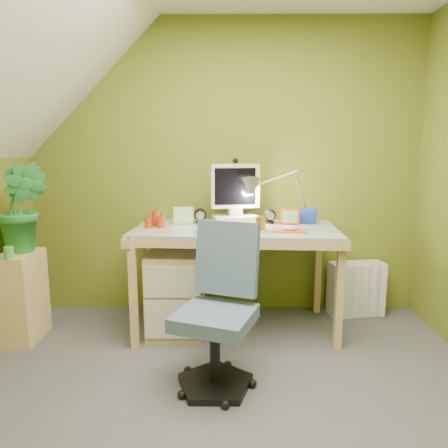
{
  "coord_description": "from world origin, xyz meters",
  "views": [
    {
      "loc": [
        0.02,
        -1.82,
        1.35
      ],
      "look_at": [
        0.0,
        1.0,
        0.85
      ],
      "focal_mm": 33.0,
      "sensor_mm": 36.0,
      "label": 1
    }
  ],
  "objects_px": {
    "side_ledge": "(22,297)",
    "task_chair": "(215,317)",
    "radiator": "(356,289)",
    "desk": "(235,278)",
    "monitor": "(235,190)",
    "desk_lamp": "(293,185)",
    "potted_plant": "(22,208)"
  },
  "relations": [
    {
      "from": "radiator",
      "to": "desk_lamp",
      "type": "bearing_deg",
      "value": -179.24
    },
    {
      "from": "monitor",
      "to": "radiator",
      "type": "bearing_deg",
      "value": -6.23
    },
    {
      "from": "desk_lamp",
      "to": "radiator",
      "type": "height_order",
      "value": "desk_lamp"
    },
    {
      "from": "task_chair",
      "to": "radiator",
      "type": "bearing_deg",
      "value": 63.61
    },
    {
      "from": "potted_plant",
      "to": "monitor",
      "type": "bearing_deg",
      "value": 12.6
    },
    {
      "from": "task_chair",
      "to": "radiator",
      "type": "distance_m",
      "value": 1.59
    },
    {
      "from": "side_ledge",
      "to": "task_chair",
      "type": "distance_m",
      "value": 1.53
    },
    {
      "from": "desk",
      "to": "monitor",
      "type": "relative_size",
      "value": 2.83
    },
    {
      "from": "desk_lamp",
      "to": "task_chair",
      "type": "distance_m",
      "value": 1.33
    },
    {
      "from": "desk",
      "to": "task_chair",
      "type": "bearing_deg",
      "value": -95.96
    },
    {
      "from": "desk",
      "to": "task_chair",
      "type": "relative_size",
      "value": 1.73
    },
    {
      "from": "radiator",
      "to": "monitor",
      "type": "bearing_deg",
      "value": 176.32
    },
    {
      "from": "potted_plant",
      "to": "task_chair",
      "type": "bearing_deg",
      "value": -25.61
    },
    {
      "from": "radiator",
      "to": "potted_plant",
      "type": "bearing_deg",
      "value": -179.49
    },
    {
      "from": "potted_plant",
      "to": "desk_lamp",
      "type": "bearing_deg",
      "value": 9.76
    },
    {
      "from": "side_ledge",
      "to": "task_chair",
      "type": "xyz_separation_m",
      "value": [
        1.4,
        -0.61,
        0.11
      ]
    },
    {
      "from": "desk",
      "to": "monitor",
      "type": "xyz_separation_m",
      "value": [
        0.0,
        0.18,
        0.66
      ]
    },
    {
      "from": "desk",
      "to": "desk_lamp",
      "type": "xyz_separation_m",
      "value": [
        0.45,
        0.18,
        0.69
      ]
    },
    {
      "from": "potted_plant",
      "to": "radiator",
      "type": "xyz_separation_m",
      "value": [
        2.51,
        0.44,
        -0.74
      ]
    },
    {
      "from": "monitor",
      "to": "potted_plant",
      "type": "xyz_separation_m",
      "value": [
        -1.5,
        -0.34,
        -0.1
      ]
    },
    {
      "from": "monitor",
      "to": "task_chair",
      "type": "relative_size",
      "value": 0.61
    },
    {
      "from": "radiator",
      "to": "desk",
      "type": "bearing_deg",
      "value": -173.86
    },
    {
      "from": "desk",
      "to": "monitor",
      "type": "height_order",
      "value": "monitor"
    },
    {
      "from": "desk",
      "to": "desk_lamp",
      "type": "distance_m",
      "value": 0.85
    },
    {
      "from": "monitor",
      "to": "potted_plant",
      "type": "height_order",
      "value": "monitor"
    },
    {
      "from": "monitor",
      "to": "desk_lamp",
      "type": "distance_m",
      "value": 0.45
    },
    {
      "from": "potted_plant",
      "to": "task_chair",
      "type": "height_order",
      "value": "potted_plant"
    },
    {
      "from": "potted_plant",
      "to": "task_chair",
      "type": "xyz_separation_m",
      "value": [
        1.37,
        -0.66,
        -0.53
      ]
    },
    {
      "from": "desk",
      "to": "task_chair",
      "type": "distance_m",
      "value": 0.82
    },
    {
      "from": "desk",
      "to": "side_ledge",
      "type": "distance_m",
      "value": 1.55
    },
    {
      "from": "side_ledge",
      "to": "potted_plant",
      "type": "xyz_separation_m",
      "value": [
        0.03,
        0.05,
        0.64
      ]
    },
    {
      "from": "desk",
      "to": "side_ledge",
      "type": "height_order",
      "value": "desk"
    }
  ]
}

